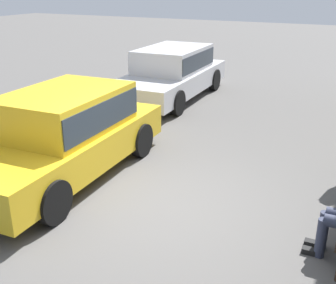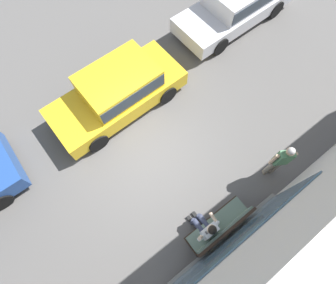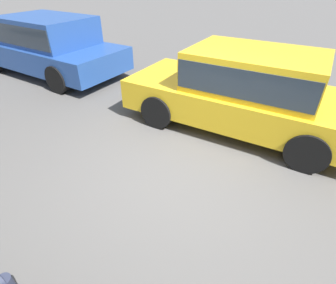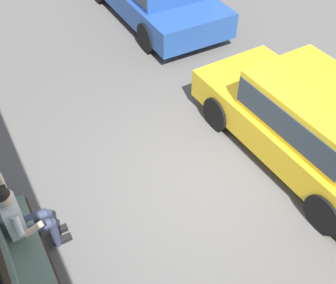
% 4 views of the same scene
% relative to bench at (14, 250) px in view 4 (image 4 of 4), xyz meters
% --- Properties ---
extents(ground_plane, '(60.00, 60.00, 0.00)m').
position_rel_bench_xyz_m(ground_plane, '(0.14, -2.90, -0.58)').
color(ground_plane, '#565451').
extents(bench, '(1.75, 0.55, 1.01)m').
position_rel_bench_xyz_m(bench, '(0.00, 0.00, 0.00)').
color(bench, '#332319').
rests_on(bench, ground_plane).
extents(person_on_phone, '(0.73, 0.74, 1.35)m').
position_rel_bench_xyz_m(person_on_phone, '(0.32, -0.22, 0.13)').
color(person_on_phone, '#2D3347').
rests_on(person_on_phone, ground_plane).
extents(parked_car_mid, '(4.26, 1.93, 1.45)m').
position_rel_bench_xyz_m(parked_car_mid, '(-0.13, -4.80, 0.21)').
color(parked_car_mid, gold).
rests_on(parked_car_mid, ground_plane).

